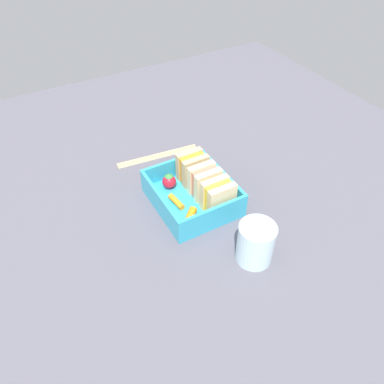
# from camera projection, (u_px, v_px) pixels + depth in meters

# --- Properties ---
(ground_plane) EXTENTS (1.20, 1.20, 0.02)m
(ground_plane) POSITION_uv_depth(u_px,v_px,m) (192.00, 206.00, 0.72)
(ground_plane) COLOR #53515D
(bento_tray) EXTENTS (0.16, 0.14, 0.01)m
(bento_tray) POSITION_uv_depth(u_px,v_px,m) (192.00, 200.00, 0.71)
(bento_tray) COLOR #2FA2C2
(bento_tray) RESTS_ON ground_plane
(bento_rim) EXTENTS (0.16, 0.14, 0.04)m
(bento_rim) POSITION_uv_depth(u_px,v_px,m) (192.00, 190.00, 0.69)
(bento_rim) COLOR #2FA2C2
(bento_rim) RESTS_ON bento_tray
(sandwich_left) EXTENTS (0.04, 0.05, 0.06)m
(sandwich_left) POSITION_uv_depth(u_px,v_px,m) (192.00, 168.00, 0.73)
(sandwich_left) COLOR tan
(sandwich_left) RESTS_ON bento_tray
(sandwich_center_left) EXTENTS (0.04, 0.05, 0.06)m
(sandwich_center_left) POSITION_uv_depth(u_px,v_px,m) (205.00, 181.00, 0.70)
(sandwich_center_left) COLOR beige
(sandwich_center_left) RESTS_ON bento_tray
(sandwich_center) EXTENTS (0.04, 0.05, 0.06)m
(sandwich_center) POSITION_uv_depth(u_px,v_px,m) (218.00, 196.00, 0.67)
(sandwich_center) COLOR beige
(sandwich_center) RESTS_ON bento_tray
(strawberry_far_left) EXTENTS (0.03, 0.03, 0.03)m
(strawberry_far_left) POSITION_uv_depth(u_px,v_px,m) (169.00, 181.00, 0.72)
(strawberry_far_left) COLOR red
(strawberry_far_left) RESTS_ON bento_tray
(carrot_stick_far_left) EXTENTS (0.04, 0.02, 0.01)m
(carrot_stick_far_left) POSITION_uv_depth(u_px,v_px,m) (176.00, 201.00, 0.69)
(carrot_stick_far_left) COLOR orange
(carrot_stick_far_left) RESTS_ON bento_tray
(carrot_stick_left) EXTENTS (0.04, 0.04, 0.01)m
(carrot_stick_left) POSITION_uv_depth(u_px,v_px,m) (190.00, 218.00, 0.66)
(carrot_stick_left) COLOR orange
(carrot_stick_left) RESTS_ON bento_tray
(chopstick_pair) EXTENTS (0.04, 0.18, 0.01)m
(chopstick_pair) POSITION_uv_depth(u_px,v_px,m) (158.00, 155.00, 0.82)
(chopstick_pair) COLOR tan
(chopstick_pair) RESTS_ON ground_plane
(drinking_glass) EXTENTS (0.06, 0.06, 0.07)m
(drinking_glass) POSITION_uv_depth(u_px,v_px,m) (256.00, 243.00, 0.59)
(drinking_glass) COLOR silver
(drinking_glass) RESTS_ON ground_plane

